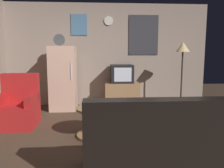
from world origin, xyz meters
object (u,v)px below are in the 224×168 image
fridge (63,78)px  couch (165,150)px  wine_glass (99,103)px  coffee_table (99,122)px  armchair (18,108)px  remote_control (94,107)px  mug_ceramic_white (91,105)px  tv_stand (122,95)px  standing_lamp (183,52)px  crt_tv (122,74)px  mug_ceramic_tan (109,106)px  book_stack (147,105)px

fridge → couch: fridge is taller
wine_glass → couch: couch is taller
fridge → coffee_table: size_ratio=2.46×
armchair → remote_control: bearing=-24.7°
coffee_table → mug_ceramic_white: bearing=-170.0°
wine_glass → tv_stand: bearing=73.5°
tv_stand → remote_control: (-0.67, -1.95, 0.18)m
mug_ceramic_white → couch: 1.52m
remote_control → mug_ceramic_white: bearing=152.8°
standing_lamp → armchair: (-3.43, -0.88, -1.02)m
crt_tv → mug_ceramic_tan: (-0.43, -2.04, -0.31)m
fridge → mug_ceramic_tan: (0.98, -1.90, -0.23)m
fridge → coffee_table: (0.82, -1.80, -0.52)m
fridge → mug_ceramic_white: fridge is taller
wine_glass → couch: size_ratio=0.09×
wine_glass → standing_lamp: bearing=38.8°
fridge → remote_control: size_ratio=11.80×
coffee_table → wine_glass: 0.32m
coffee_table → book_stack: 2.24m
standing_lamp → wine_glass: (-1.94, -1.56, -0.80)m
crt_tv → book_stack: size_ratio=2.49×
standing_lamp → mug_ceramic_white: 2.70m
standing_lamp → mug_ceramic_white: size_ratio=17.67×
tv_stand → couch: couch is taller
tv_stand → armchair: armchair is taller
tv_stand → remote_control: bearing=-108.9°
standing_lamp → mug_ceramic_white: (-2.06, -1.53, -0.83)m
crt_tv → book_stack: crt_tv is taller
crt_tv → standing_lamp: standing_lamp is taller
wine_glass → mug_ceramic_tan: wine_glass is taller
standing_lamp → wine_glass: standing_lamp is taller
fridge → wine_glass: fridge is taller
tv_stand → book_stack: (0.64, -0.07, -0.25)m
couch → fridge: bearing=116.2°
crt_tv → mug_ceramic_tan: crt_tv is taller
fridge → coffee_table: fridge is taller
couch → book_stack: 3.21m
mug_ceramic_tan → coffee_table: bearing=145.7°
standing_lamp → coffee_table: (-1.94, -1.51, -1.12)m
coffee_table → remote_control: 0.26m
book_stack → fridge: bearing=-178.0°
mug_ceramic_white → book_stack: (1.35, 1.89, -0.46)m
fridge → tv_stand: fridge is taller
armchair → coffee_table: bearing=-22.9°
coffee_table → armchair: bearing=157.1°
mug_ceramic_white → mug_ceramic_tan: (0.28, -0.08, 0.00)m
fridge → couch: bearing=-63.8°
remote_control → armchair: bearing=122.5°
book_stack → tv_stand: bearing=174.1°
crt_tv → coffee_table: (-0.58, -1.94, -0.60)m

